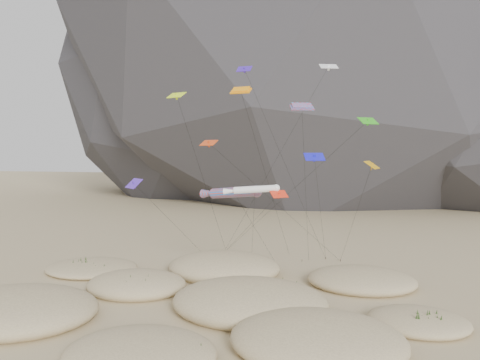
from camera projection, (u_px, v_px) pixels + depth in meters
name	position (u px, v px, depth m)	size (l,w,h in m)	color
ground	(221.00, 319.00, 43.89)	(500.00, 500.00, 0.00)	#CCB789
dunes	(203.00, 298.00, 47.70)	(49.32, 36.33, 3.76)	#CCB789
dune_grass	(224.00, 299.00, 46.92)	(42.45, 28.02, 1.49)	black
kite_stakes	(279.00, 260.00, 66.46)	(19.05, 7.14, 0.30)	#3F2D1E
rainbow_tube_kite	(232.00, 192.00, 56.34)	(8.59, 12.31, 11.71)	red
white_tube_kite	(253.00, 190.00, 51.81)	(6.35, 16.37, 12.06)	white
orange_parafoil	(242.00, 93.00, 53.25)	(5.01, 18.05, 23.03)	orange
multi_parafoil	(302.00, 109.00, 50.03)	(2.71, 17.03, 20.91)	red
delta_kites	(268.00, 141.00, 53.09)	(28.49, 21.71, 26.42)	green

